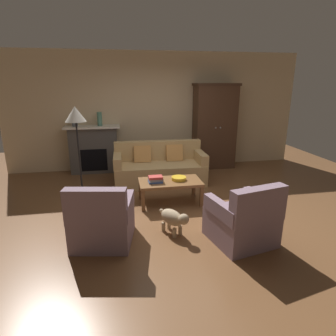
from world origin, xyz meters
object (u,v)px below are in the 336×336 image
at_px(fireplace, 94,149).
at_px(couch, 160,168).
at_px(mantel_vase_slate, 75,121).
at_px(armoire, 214,126).
at_px(mantel_vase_jade, 100,119).
at_px(fruit_bowl, 179,178).
at_px(armchair_near_right, 243,221).
at_px(floor_lamp, 76,120).
at_px(dog, 173,218).
at_px(coffee_table, 170,184).
at_px(armchair_near_left, 102,222).
at_px(book_stack, 156,179).

distance_m(fireplace, couch, 1.76).
relative_size(couch, mantel_vase_slate, 8.40).
relative_size(armoire, mantel_vase_jade, 6.60).
bearing_deg(fireplace, armoire, -1.51).
bearing_deg(fruit_bowl, mantel_vase_jade, 124.15).
relative_size(armoire, armchair_near_right, 2.26).
bearing_deg(fruit_bowl, floor_lamp, 165.97).
bearing_deg(dog, coffee_table, 81.66).
bearing_deg(armchair_near_left, armchair_near_right, -9.83).
bearing_deg(mantel_vase_jade, mantel_vase_slate, 180.00).
xyz_separation_m(armchair_near_left, armchair_near_right, (1.86, -0.32, 0.00)).
distance_m(coffee_table, mantel_vase_slate, 2.92).
relative_size(armoire, armchair_near_left, 2.31).
xyz_separation_m(armoire, dog, (-1.67, -3.15, -0.79)).
bearing_deg(fruit_bowl, mantel_vase_slate, 133.38).
height_order(armoire, armchair_near_right, armoire).
height_order(book_stack, mantel_vase_slate, mantel_vase_slate).
bearing_deg(coffee_table, fireplace, 124.06).
height_order(fireplace, coffee_table, fireplace).
distance_m(couch, armchair_near_left, 2.53).
xyz_separation_m(coffee_table, armchair_near_left, (-1.14, -1.15, -0.05)).
height_order(book_stack, mantel_vase_jade, mantel_vase_jade).
height_order(coffee_table, floor_lamp, floor_lamp).
height_order(armoire, dog, armoire).
distance_m(armchair_near_left, armchair_near_right, 1.89).
xyz_separation_m(armoire, armchair_near_right, (-0.79, -3.53, -0.72)).
relative_size(fruit_bowl, mantel_vase_slate, 1.15).
bearing_deg(book_stack, floor_lamp, 159.68).
bearing_deg(couch, mantel_vase_slate, 151.10).
bearing_deg(fruit_bowl, fireplace, 127.15).
distance_m(fireplace, floor_lamp, 1.92).
bearing_deg(coffee_table, dog, -98.34).
distance_m(coffee_table, fruit_bowl, 0.18).
height_order(mantel_vase_jade, armchair_near_left, mantel_vase_jade).
bearing_deg(book_stack, mantel_vase_slate, 125.91).
distance_m(mantel_vase_jade, armchair_near_right, 4.21).
xyz_separation_m(floor_lamp, dog, (1.41, -1.54, -1.23)).
relative_size(fireplace, armchair_near_left, 1.41).
bearing_deg(fireplace, couch, -35.45).
distance_m(fruit_bowl, armchair_near_left, 1.75).
distance_m(couch, mantel_vase_slate, 2.25).
height_order(armoire, mantel_vase_jade, armoire).
distance_m(fruit_bowl, mantel_vase_slate, 2.99).
bearing_deg(floor_lamp, book_stack, -20.32).
bearing_deg(mantel_vase_jade, fireplace, 174.31).
relative_size(mantel_vase_jade, armchair_near_right, 0.34).
xyz_separation_m(armchair_near_right, floor_lamp, (-2.29, 1.92, 1.16)).
distance_m(book_stack, armchair_near_left, 1.43).
height_order(armchair_near_left, floor_lamp, floor_lamp).
relative_size(couch, coffee_table, 1.76).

